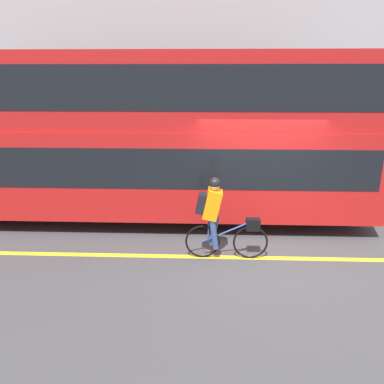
{
  "coord_description": "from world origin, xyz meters",
  "views": [
    {
      "loc": [
        -1.08,
        -6.6,
        3.33
      ],
      "look_at": [
        -1.37,
        0.79,
        1.0
      ],
      "focal_mm": 35.0,
      "sensor_mm": 36.0,
      "label": 1
    }
  ],
  "objects_px": {
    "bus": "(139,130)",
    "street_sign_post": "(56,136)",
    "cyclist_on_bike": "(218,216)",
    "trash_bin": "(141,168)"
  },
  "relations": [
    {
      "from": "street_sign_post",
      "to": "trash_bin",
      "type": "bearing_deg",
      "value": 0.14
    },
    {
      "from": "trash_bin",
      "to": "cyclist_on_bike",
      "type": "bearing_deg",
      "value": -64.85
    },
    {
      "from": "bus",
      "to": "cyclist_on_bike",
      "type": "distance_m",
      "value": 3.06
    },
    {
      "from": "cyclist_on_bike",
      "to": "trash_bin",
      "type": "height_order",
      "value": "cyclist_on_bike"
    },
    {
      "from": "cyclist_on_bike",
      "to": "bus",
      "type": "bearing_deg",
      "value": 129.96
    },
    {
      "from": "cyclist_on_bike",
      "to": "street_sign_post",
      "type": "bearing_deg",
      "value": 135.06
    },
    {
      "from": "bus",
      "to": "street_sign_post",
      "type": "bearing_deg",
      "value": 138.52
    },
    {
      "from": "bus",
      "to": "cyclist_on_bike",
      "type": "height_order",
      "value": "bus"
    },
    {
      "from": "cyclist_on_bike",
      "to": "trash_bin",
      "type": "xyz_separation_m",
      "value": [
        -2.28,
        4.86,
        -0.31
      ]
    },
    {
      "from": "bus",
      "to": "cyclist_on_bike",
      "type": "relative_size",
      "value": 6.63
    }
  ]
}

